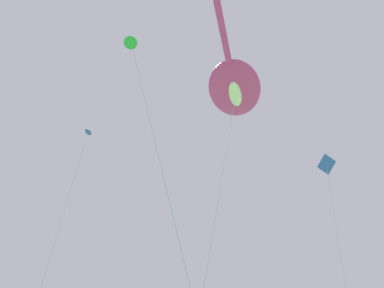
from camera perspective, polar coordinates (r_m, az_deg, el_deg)
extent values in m
ellipsoid|color=#CC3899|center=(24.16, 6.92, 8.75)|extent=(5.92, 5.06, 1.08)
cylinder|color=#CC3899|center=(20.61, 4.47, 20.15)|extent=(6.18, 2.77, 0.39)
ellipsoid|color=white|center=(23.80, 7.01, 7.97)|extent=(2.35, 1.59, 0.39)
cylinder|color=#B2B2B7|center=(15.78, 4.21, -9.38)|extent=(5.84, 0.13, 18.97)
cube|color=blue|center=(24.06, 20.94, -3.06)|extent=(1.02, 1.09, 0.97)
cone|color=green|center=(15.03, -9.87, 16.07)|extent=(0.84, 0.86, 0.64)
cylinder|color=#B2B2B7|center=(9.42, -4.75, -4.86)|extent=(1.01, 3.49, 13.85)
ellipsoid|color=blue|center=(25.15, -16.45, 1.85)|extent=(0.71, 0.56, 0.16)
cylinder|color=#B2B2B7|center=(19.23, -21.44, -14.90)|extent=(2.25, 2.42, 17.55)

